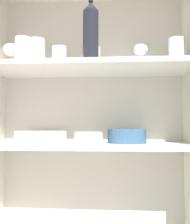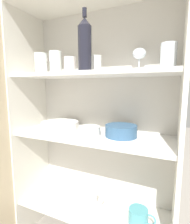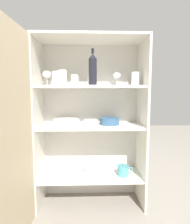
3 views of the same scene
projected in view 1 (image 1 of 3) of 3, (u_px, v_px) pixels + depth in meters
cupboard_back_panel at (92, 141)px, 1.31m from camera, size 0.93×0.02×1.44m
shelf_board_middle at (89, 146)px, 1.15m from camera, size 0.89×0.31×0.02m
shelf_board_upper at (89, 69)px, 1.17m from camera, size 0.89×0.31×0.02m
tumbler_glass_0 at (177, 52)px, 1.14m from camera, size 0.07×0.07×0.12m
tumbler_glass_1 at (23, 50)px, 1.11m from camera, size 0.07×0.07×0.11m
tumbler_glass_2 at (59, 57)px, 1.19m from camera, size 0.07×0.07×0.09m
tumbler_glass_3 at (92, 57)px, 1.19m from camera, size 0.08×0.08×0.09m
tumbler_glass_4 at (37, 53)px, 1.20m from camera, size 0.07×0.07×0.13m
wine_glass_0 at (140, 51)px, 1.25m from camera, size 0.07×0.07×0.12m
wine_glass_1 at (11, 51)px, 1.26m from camera, size 0.08×0.08×0.13m
wine_bottle at (91, 30)px, 1.07m from camera, size 0.07×0.07×0.29m
plate_stack_white at (41, 137)px, 1.17m from camera, size 0.23×0.23×0.05m
mixing_bowl_large at (127, 135)px, 1.16m from camera, size 0.17×0.17×0.06m
serving_bowl_small at (89, 137)px, 1.13m from camera, size 0.12×0.12×0.05m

